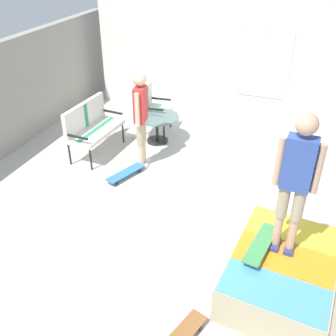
{
  "coord_description": "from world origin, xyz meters",
  "views": [
    {
      "loc": [
        -4.67,
        -1.46,
        3.85
      ],
      "look_at": [
        0.06,
        0.37,
        0.7
      ],
      "focal_mm": 41.86,
      "sensor_mm": 36.0,
      "label": 1
    }
  ],
  "objects_px": {
    "patio_table": "(157,124)",
    "skate_ramp": "(284,274)",
    "skateboard_on_ramp": "(261,244)",
    "person_watching": "(141,113)",
    "person_skater": "(296,176)",
    "patio_bench": "(91,124)",
    "skateboard_by_bench": "(126,173)",
    "patio_chair_near_house": "(152,104)"
  },
  "relations": [
    {
      "from": "patio_table",
      "to": "skate_ramp",
      "type": "bearing_deg",
      "value": -136.26
    },
    {
      "from": "skateboard_on_ramp",
      "to": "patio_table",
      "type": "bearing_deg",
      "value": 40.61
    },
    {
      "from": "patio_table",
      "to": "person_watching",
      "type": "height_order",
      "value": "person_watching"
    },
    {
      "from": "patio_table",
      "to": "person_skater",
      "type": "xyz_separation_m",
      "value": [
        -2.92,
        -2.85,
        1.16
      ]
    },
    {
      "from": "patio_bench",
      "to": "person_watching",
      "type": "xyz_separation_m",
      "value": [
        -0.09,
        -1.11,
        0.45
      ]
    },
    {
      "from": "skateboard_by_bench",
      "to": "patio_table",
      "type": "bearing_deg",
      "value": -0.13
    },
    {
      "from": "person_skater",
      "to": "skateboard_by_bench",
      "type": "distance_m",
      "value": 3.52
    },
    {
      "from": "patio_table",
      "to": "person_skater",
      "type": "distance_m",
      "value": 4.24
    },
    {
      "from": "patio_chair_near_house",
      "to": "person_skater",
      "type": "bearing_deg",
      "value": -136.76
    },
    {
      "from": "patio_bench",
      "to": "patio_table",
      "type": "relative_size",
      "value": 1.42
    },
    {
      "from": "patio_table",
      "to": "person_watching",
      "type": "distance_m",
      "value": 1.17
    },
    {
      "from": "patio_chair_near_house",
      "to": "skateboard_on_ramp",
      "type": "xyz_separation_m",
      "value": [
        -3.47,
        -2.91,
        -0.01
      ]
    },
    {
      "from": "person_skater",
      "to": "skateboard_by_bench",
      "type": "relative_size",
      "value": 2.16
    },
    {
      "from": "person_watching",
      "to": "skateboard_by_bench",
      "type": "bearing_deg",
      "value": 169.12
    },
    {
      "from": "person_watching",
      "to": "person_skater",
      "type": "xyz_separation_m",
      "value": [
        -1.95,
        -2.75,
        0.5
      ]
    },
    {
      "from": "skate_ramp",
      "to": "skateboard_by_bench",
      "type": "xyz_separation_m",
      "value": [
        1.59,
        2.94,
        -0.17
      ]
    },
    {
      "from": "patio_chair_near_house",
      "to": "person_skater",
      "type": "height_order",
      "value": "person_skater"
    },
    {
      "from": "patio_chair_near_house",
      "to": "person_watching",
      "type": "relative_size",
      "value": 0.57
    },
    {
      "from": "patio_bench",
      "to": "person_watching",
      "type": "height_order",
      "value": "person_watching"
    },
    {
      "from": "skate_ramp",
      "to": "patio_bench",
      "type": "distance_m",
      "value": 4.53
    },
    {
      "from": "skate_ramp",
      "to": "person_skater",
      "type": "xyz_separation_m",
      "value": [
        0.15,
        0.09,
        1.3
      ]
    },
    {
      "from": "patio_table",
      "to": "skateboard_by_bench",
      "type": "distance_m",
      "value": 1.51
    },
    {
      "from": "person_watching",
      "to": "skateboard_by_bench",
      "type": "height_order",
      "value": "person_watching"
    },
    {
      "from": "skateboard_by_bench",
      "to": "patio_bench",
      "type": "bearing_deg",
      "value": 59.06
    },
    {
      "from": "patio_chair_near_house",
      "to": "skateboard_by_bench",
      "type": "distance_m",
      "value": 2.0
    },
    {
      "from": "skate_ramp",
      "to": "skateboard_by_bench",
      "type": "height_order",
      "value": "skate_ramp"
    },
    {
      "from": "patio_bench",
      "to": "person_watching",
      "type": "relative_size",
      "value": 0.71
    },
    {
      "from": "person_skater",
      "to": "patio_chair_near_house",
      "type": "bearing_deg",
      "value": 43.24
    },
    {
      "from": "skate_ramp",
      "to": "skateboard_on_ramp",
      "type": "bearing_deg",
      "value": 85.07
    },
    {
      "from": "person_watching",
      "to": "skateboard_on_ramp",
      "type": "height_order",
      "value": "person_watching"
    },
    {
      "from": "person_skater",
      "to": "skate_ramp",
      "type": "bearing_deg",
      "value": -149.24
    },
    {
      "from": "person_watching",
      "to": "skateboard_on_ramp",
      "type": "relative_size",
      "value": 2.18
    },
    {
      "from": "person_watching",
      "to": "skateboard_by_bench",
      "type": "distance_m",
      "value": 1.11
    },
    {
      "from": "patio_table",
      "to": "patio_bench",
      "type": "bearing_deg",
      "value": 130.71
    },
    {
      "from": "skate_ramp",
      "to": "patio_table",
      "type": "xyz_separation_m",
      "value": [
        3.07,
        2.94,
        0.15
      ]
    },
    {
      "from": "skateboard_by_bench",
      "to": "skateboard_on_ramp",
      "type": "height_order",
      "value": "skateboard_on_ramp"
    },
    {
      "from": "patio_table",
      "to": "person_skater",
      "type": "height_order",
      "value": "person_skater"
    },
    {
      "from": "person_watching",
      "to": "skateboard_on_ramp",
      "type": "distance_m",
      "value": 3.29
    },
    {
      "from": "person_watching",
      "to": "patio_table",
      "type": "bearing_deg",
      "value": 5.67
    },
    {
      "from": "skateboard_by_bench",
      "to": "skateboard_on_ramp",
      "type": "distance_m",
      "value": 3.08
    },
    {
      "from": "patio_bench",
      "to": "skateboard_on_ramp",
      "type": "height_order",
      "value": "patio_bench"
    },
    {
      "from": "skate_ramp",
      "to": "patio_chair_near_house",
      "type": "xyz_separation_m",
      "value": [
        3.5,
        3.24,
        0.35
      ]
    }
  ]
}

